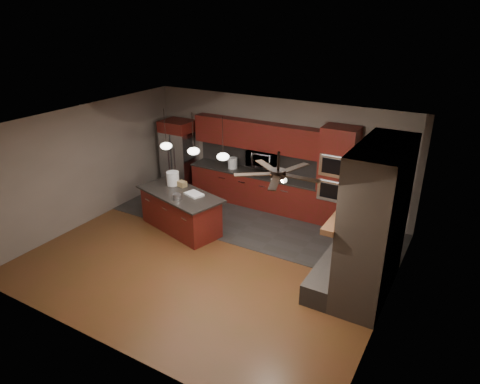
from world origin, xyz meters
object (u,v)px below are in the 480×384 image
Objects in this scene: paint_can at (177,197)px; cardboard_box at (182,184)px; kitchen_island at (181,211)px; paint_tray at (194,194)px; white_bucket at (173,178)px; microwave at (262,158)px; counter_box at (274,174)px; refrigerator at (179,155)px; oven_tower at (337,177)px; counter_bucket at (233,163)px.

cardboard_box reaches higher than paint_can.
kitchen_island is 0.60m from paint_tray.
paint_can is (0.60, -0.63, -0.10)m from white_bucket.
microwave is 3.57× the size of cardboard_box.
paint_can is (0.17, -0.31, 0.51)m from kitchen_island.
microwave is 2.32m from white_bucket.
white_bucket is 2.51m from counter_box.
refrigerator is (-2.55, -0.13, -0.31)m from microwave.
cardboard_box is (-0.17, 0.33, 0.52)m from kitchen_island.
counter_box is at bearing 78.69° from paint_tray.
white_bucket reaches higher than kitchen_island.
paint_tray is at bearing -142.94° from oven_tower.
microwave reaches higher than paint_tray.
kitchen_island is 2.52m from counter_box.
white_bucket is 0.27m from cardboard_box.
oven_tower is at bearing 54.26° from paint_tray.
refrigerator is 1.71m from counter_bucket.
white_bucket is at bearing 133.65° from paint_can.
kitchen_island is at bearing -152.80° from paint_tray.
refrigerator is at bearing 126.47° from paint_can.
refrigerator is (-4.52, -0.07, -0.20)m from oven_tower.
white_bucket is at bearing -147.85° from counter_box.
oven_tower is 3.62m from cardboard_box.
counter_bucket is at bearing 179.85° from oven_tower.
oven_tower is 3.70m from paint_can.
oven_tower reaches higher than white_bucket.
microwave reaches higher than counter_bucket.
microwave is 1.80× the size of paint_tray.
white_bucket is at bearing -164.52° from cardboard_box.
counter_bucket reaches higher than cardboard_box.
refrigerator is 10.65× the size of counter_box.
kitchen_island is at bearing -145.60° from oven_tower.
white_bucket reaches higher than paint_tray.
cardboard_box is 2.32m from counter_box.
paint_tray is (-0.66, -2.05, -0.36)m from microwave.
paint_can reaches higher than kitchen_island.
refrigerator is 11.27× the size of paint_can.
counter_bucket is (0.18, 2.06, 0.58)m from kitchen_island.
white_bucket is (-3.43, -1.73, -0.11)m from oven_tower.
microwave is at bearing 79.47° from kitchen_island.
counter_box is at bearing -2.30° from counter_bucket.
microwave is 2.57m from refrigerator.
counter_box is at bearing 59.51° from cardboard_box.
white_bucket is at bearing 158.56° from kitchen_island.
microwave is 3.93× the size of counter_box.
cardboard_box reaches higher than paint_tray.
kitchen_island is 0.82m from white_bucket.
kitchen_island is at bearing 118.97° from paint_can.
oven_tower is 2.83m from counter_bucket.
cardboard_box is at bearing -143.76° from counter_box.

